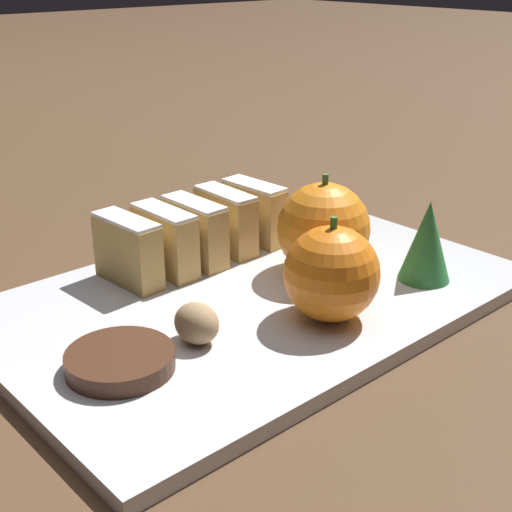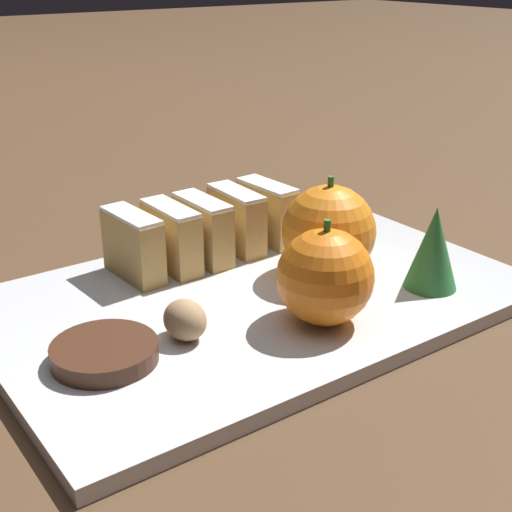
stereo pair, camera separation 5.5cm
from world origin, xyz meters
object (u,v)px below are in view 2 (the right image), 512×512
at_px(orange_far, 325,277).
at_px(walnut, 185,320).
at_px(orange_near, 329,232).
at_px(chocolate_cookie, 104,353).

xyz_separation_m(orange_far, walnut, (-0.04, -0.09, -0.02)).
height_order(orange_far, walnut, orange_far).
height_order(orange_near, walnut, orange_near).
bearing_deg(orange_far, chocolate_cookie, -104.95).
bearing_deg(orange_far, orange_near, 137.32).
bearing_deg(orange_near, walnut, -81.13).
height_order(orange_near, chocolate_cookie, orange_near).
relative_size(walnut, chocolate_cookie, 0.49).
bearing_deg(chocolate_cookie, walnut, 85.67).
bearing_deg(orange_far, walnut, -111.09).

